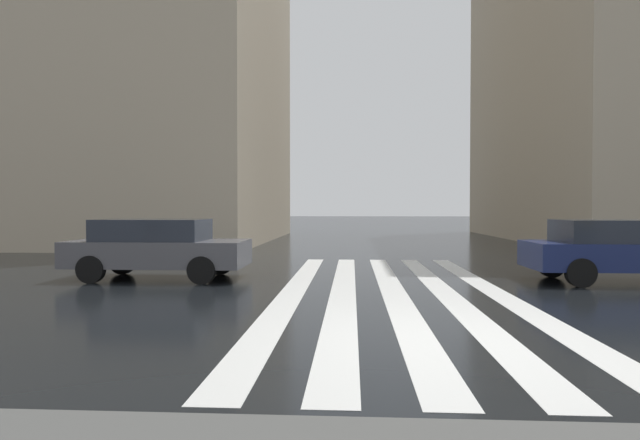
# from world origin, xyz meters

# --- Properties ---
(ground_plane) EXTENTS (220.00, 220.00, 0.00)m
(ground_plane) POSITION_xyz_m (0.00, 0.00, 0.00)
(ground_plane) COLOR black
(zebra_crossing) EXTENTS (13.00, 4.50, 0.01)m
(zebra_crossing) POSITION_xyz_m (4.00, 0.41, 0.00)
(zebra_crossing) COLOR silver
(zebra_crossing) RESTS_ON ground_plane
(car_navy) EXTENTS (1.85, 4.10, 1.41)m
(car_navy) POSITION_xyz_m (5.50, -4.77, 0.76)
(car_navy) COLOR navy
(car_navy) RESTS_ON ground_plane
(car_dark_grey) EXTENTS (1.85, 4.10, 1.41)m
(car_dark_grey) POSITION_xyz_m (5.50, 5.82, 0.76)
(car_dark_grey) COLOR #4C4C51
(car_dark_grey) RESTS_ON ground_plane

